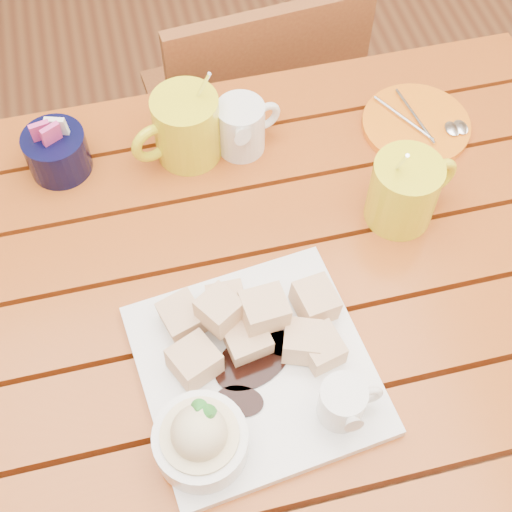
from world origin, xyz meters
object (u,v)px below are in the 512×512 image
object	(u,v)px
dessert_plate	(245,379)
coffee_mug_right	(405,190)
coffee_mug_left	(185,127)
table	(220,333)
chair_far	(252,118)
orange_saucer	(417,125)

from	to	relation	value
dessert_plate	coffee_mug_right	distance (m)	0.35
coffee_mug_left	table	bearing A→B (deg)	-111.24
table	chair_far	xyz separation A→B (m)	(0.19, 0.58, -0.19)
orange_saucer	coffee_mug_left	bearing A→B (deg)	174.76
table	coffee_mug_left	distance (m)	0.31
coffee_mug_left	chair_far	world-z (taller)	coffee_mug_left
dessert_plate	orange_saucer	distance (m)	0.51
table	coffee_mug_left	xyz separation A→B (m)	(0.01, 0.26, 0.16)
coffee_mug_right	orange_saucer	distance (m)	0.18
coffee_mug_right	chair_far	xyz separation A→B (m)	(-0.10, 0.50, -0.36)
coffee_mug_left	chair_far	distance (m)	0.51
table	coffee_mug_right	size ratio (longest dim) A/B	7.50
dessert_plate	orange_saucer	world-z (taller)	dessert_plate
dessert_plate	coffee_mug_left	xyz separation A→B (m)	(0.00, 0.39, 0.02)
table	coffee_mug_right	bearing A→B (deg)	14.80
dessert_plate	table	bearing A→B (deg)	93.88
dessert_plate	coffee_mug_left	size ratio (longest dim) A/B	1.88
coffee_mug_left	orange_saucer	size ratio (longest dim) A/B	0.97
dessert_plate	orange_saucer	xyz separation A→B (m)	(0.36, 0.36, -0.03)
coffee_mug_right	coffee_mug_left	bearing A→B (deg)	131.90
table	coffee_mug_right	xyz separation A→B (m)	(0.29, 0.08, 0.16)
coffee_mug_right	dessert_plate	bearing A→B (deg)	-157.14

